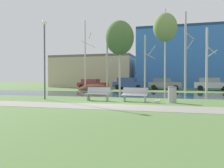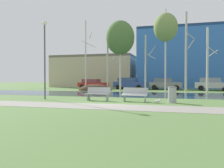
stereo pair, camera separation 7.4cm
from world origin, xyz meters
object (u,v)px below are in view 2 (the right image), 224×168
at_px(trash_bin, 172,94).
at_px(seagull, 158,101).
at_px(parked_van_nearest_red, 93,84).
at_px(parked_wagon_fourth_silver, 212,84).
at_px(streetlamp, 45,47).
at_px(parked_hatch_third_grey, 165,84).
at_px(bench_left, 98,93).
at_px(bench_right, 135,94).
at_px(parked_sedan_second_blue, 129,83).

relative_size(trash_bin, seagull, 2.26).
distance_m(seagull, parked_van_nearest_red, 19.43).
bearing_deg(parked_wagon_fourth_silver, trash_bin, -105.86).
xyz_separation_m(trash_bin, parked_wagon_fourth_silver, (4.48, 15.78, 0.32)).
distance_m(streetlamp, parked_hatch_third_grey, 18.16).
bearing_deg(parked_van_nearest_red, parked_hatch_third_grey, 1.27).
height_order(trash_bin, streetlamp, streetlamp).
height_order(bench_left, trash_bin, trash_bin).
relative_size(trash_bin, streetlamp, 0.18).
bearing_deg(bench_left, trash_bin, -1.61).
xyz_separation_m(bench_right, parked_wagon_fourth_silver, (6.74, 15.65, 0.34)).
bearing_deg(parked_van_nearest_red, seagull, -58.56).
xyz_separation_m(bench_left, parked_sedan_second_blue, (-1.12, 16.47, 0.35)).
bearing_deg(parked_van_nearest_red, trash_bin, -55.92).
height_order(bench_right, parked_wagon_fourth_silver, parked_wagon_fourth_silver).
bearing_deg(parked_wagon_fourth_silver, bench_right, -113.31).
relative_size(bench_right, parked_van_nearest_red, 0.39).
bearing_deg(parked_hatch_third_grey, seagull, -89.26).
bearing_deg(parked_hatch_third_grey, parked_wagon_fourth_silver, -6.32).
bearing_deg(trash_bin, bench_right, 176.66).
bearing_deg(parked_wagon_fourth_silver, parked_hatch_third_grey, 173.68).
xyz_separation_m(bench_left, parked_hatch_third_grey, (3.66, 16.26, 0.32)).
distance_m(trash_bin, seagull, 0.98).
relative_size(bench_left, trash_bin, 1.69).
bearing_deg(trash_bin, parked_van_nearest_red, 124.08).
relative_size(bench_left, seagull, 3.82).
bearing_deg(seagull, parked_van_nearest_red, 121.44).
distance_m(parked_van_nearest_red, parked_hatch_third_grey, 9.92).
relative_size(bench_right, parked_sedan_second_blue, 0.37).
bearing_deg(parked_sedan_second_blue, streetlamp, -99.56).
relative_size(bench_right, parked_hatch_third_grey, 0.38).
bearing_deg(seagull, parked_sedan_second_blue, 106.36).
bearing_deg(parked_van_nearest_red, bench_left, -68.69).
relative_size(seagull, parked_hatch_third_grey, 0.10).
distance_m(bench_right, trash_bin, 2.26).
xyz_separation_m(bench_left, seagull, (3.87, -0.54, -0.34)).
xyz_separation_m(bench_right, trash_bin, (2.26, -0.13, 0.03)).
height_order(trash_bin, parked_hatch_third_grey, parked_hatch_third_grey).
bearing_deg(bench_left, seagull, -7.89).
distance_m(seagull, parked_wagon_fourth_silver, 17.04).
distance_m(bench_left, streetlamp, 5.02).
relative_size(trash_bin, parked_hatch_third_grey, 0.23).
height_order(bench_right, parked_hatch_third_grey, parked_hatch_third_grey).
distance_m(bench_left, bench_right, 2.42).
distance_m(trash_bin, parked_wagon_fourth_silver, 16.40).
xyz_separation_m(seagull, parked_wagon_fourth_silver, (5.29, 16.18, 0.68)).
bearing_deg(bench_right, parked_wagon_fourth_silver, 66.69).
height_order(trash_bin, parked_wagon_fourth_silver, parked_wagon_fourth_silver).
distance_m(streetlamp, parked_wagon_fourth_silver, 20.58).
distance_m(streetlamp, parked_sedan_second_blue, 16.95).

